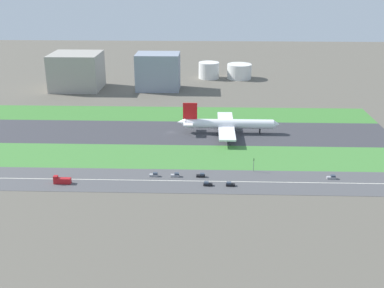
% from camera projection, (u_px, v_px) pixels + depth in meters
% --- Properties ---
extents(ground_plane, '(800.00, 800.00, 0.00)m').
position_uv_depth(ground_plane, '(171.00, 132.00, 303.24)').
color(ground_plane, '#5B564C').
extents(runway, '(280.00, 46.00, 0.10)m').
position_uv_depth(runway, '(171.00, 132.00, 303.22)').
color(runway, '#38383D').
rests_on(runway, ground_plane).
extents(grass_median_north, '(280.00, 36.00, 0.10)m').
position_uv_depth(grass_median_north, '(175.00, 114.00, 341.56)').
color(grass_median_north, '#3D7A33').
rests_on(grass_median_north, ground_plane).
extents(grass_median_south, '(280.00, 36.00, 0.10)m').
position_uv_depth(grass_median_south, '(165.00, 156.00, 264.87)').
color(grass_median_south, '#427F38').
rests_on(grass_median_south, ground_plane).
extents(highway, '(280.00, 28.00, 0.10)m').
position_uv_depth(highway, '(159.00, 181.00, 234.94)').
color(highway, '#4C4C4F').
rests_on(highway, ground_plane).
extents(highway_centerline, '(266.00, 0.50, 0.01)m').
position_uv_depth(highway_centerline, '(159.00, 180.00, 234.93)').
color(highway_centerline, silver).
rests_on(highway_centerline, highway).
extents(airliner, '(65.00, 56.00, 19.70)m').
position_uv_depth(airliner, '(227.00, 124.00, 299.89)').
color(airliner, white).
rests_on(airliner, runway).
extents(car_4, '(4.40, 1.80, 2.00)m').
position_uv_depth(car_4, '(207.00, 184.00, 229.20)').
color(car_4, black).
rests_on(car_4, highway).
extents(car_5, '(4.40, 1.80, 2.00)m').
position_uv_depth(car_5, '(230.00, 184.00, 228.85)').
color(car_5, black).
rests_on(car_5, highway).
extents(car_0, '(4.40, 1.80, 2.00)m').
position_uv_depth(car_0, '(332.00, 177.00, 236.56)').
color(car_0, '#99999E').
rests_on(car_0, highway).
extents(car_3, '(4.40, 1.80, 2.00)m').
position_uv_depth(car_3, '(201.00, 175.00, 238.65)').
color(car_3, black).
rests_on(car_3, highway).
extents(truck_0, '(8.40, 2.50, 4.00)m').
position_uv_depth(truck_0, '(62.00, 180.00, 231.22)').
color(truck_0, '#B2191E').
rests_on(truck_0, highway).
extents(car_2, '(4.40, 1.80, 2.00)m').
position_uv_depth(car_2, '(176.00, 175.00, 239.07)').
color(car_2, '#99999E').
rests_on(car_2, highway).
extents(car_1, '(4.40, 1.80, 2.00)m').
position_uv_depth(car_1, '(154.00, 175.00, 239.41)').
color(car_1, '#99999E').
rests_on(car_1, highway).
extents(traffic_light, '(0.36, 0.50, 7.20)m').
position_uv_depth(traffic_light, '(254.00, 164.00, 244.08)').
color(traffic_light, '#4C4C51').
rests_on(traffic_light, highway).
extents(terminal_building, '(41.62, 38.45, 30.86)m').
position_uv_depth(terminal_building, '(77.00, 71.00, 407.28)').
color(terminal_building, '#9E998E').
rests_on(terminal_building, ground_plane).
extents(hangar_building, '(36.88, 26.83, 31.12)m').
position_uv_depth(hangar_building, '(158.00, 72.00, 404.98)').
color(hangar_building, gray).
rests_on(hangar_building, ground_plane).
extents(fuel_tank_west, '(19.37, 19.37, 15.23)m').
position_uv_depth(fuel_tank_west, '(209.00, 70.00, 448.48)').
color(fuel_tank_west, silver).
rests_on(fuel_tank_west, ground_plane).
extents(fuel_tank_centre, '(22.98, 22.98, 13.75)m').
position_uv_depth(fuel_tank_centre, '(239.00, 71.00, 447.81)').
color(fuel_tank_centre, silver).
rests_on(fuel_tank_centre, ground_plane).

